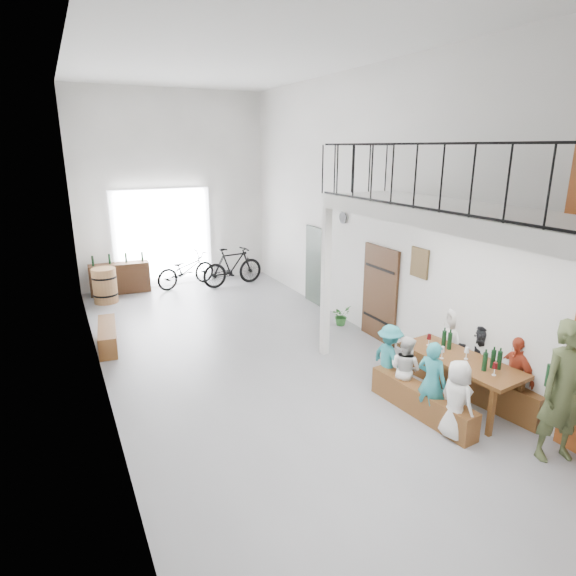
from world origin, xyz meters
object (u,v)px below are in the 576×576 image
tasting_table (460,363)px  side_bench (108,336)px  serving_counter (120,278)px  host_standing (565,392)px  bench_inner (421,402)px  oak_barrel (105,286)px  bicycle_near (186,270)px

tasting_table → side_bench: 6.81m
side_bench → serving_counter: (0.77, 3.82, 0.20)m
tasting_table → host_standing: bearing=-91.1°
bench_inner → host_standing: (0.87, -1.60, 0.73)m
oak_barrel → tasting_table: bearing=-61.1°
side_bench → bicycle_near: size_ratio=0.82×
oak_barrel → bicycle_near: size_ratio=0.48×
tasting_table → bench_inner: bearing=173.6°
serving_counter → host_standing: bearing=-65.3°
oak_barrel → host_standing: 10.61m
bicycle_near → serving_counter: bearing=65.5°
bench_inner → side_bench: (-3.97, 4.90, -0.00)m
oak_barrel → serving_counter: size_ratio=0.58×
tasting_table → host_standing: (0.15, -1.60, 0.25)m
side_bench → oak_barrel: oak_barrel is taller
tasting_table → side_bench: size_ratio=1.30×
side_bench → oak_barrel: (0.30, 3.08, 0.24)m
tasting_table → host_standing: size_ratio=1.06×
bench_inner → oak_barrel: oak_barrel is taller
tasting_table → bicycle_near: bearing=97.5°
serving_counter → bench_inner: bearing=-66.7°
bench_inner → host_standing: host_standing is taller
host_standing → bicycle_near: host_standing is taller
bench_inner → side_bench: 6.31m
oak_barrel → side_bench: bearing=-95.6°
oak_barrel → bicycle_near: 2.36m
oak_barrel → host_standing: bearing=-64.6°
side_bench → host_standing: size_ratio=0.81×
tasting_table → side_bench: bearing=127.5°
oak_barrel → host_standing: (4.55, -9.57, 0.49)m
host_standing → bicycle_near: 10.39m
host_standing → side_bench: bearing=143.2°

